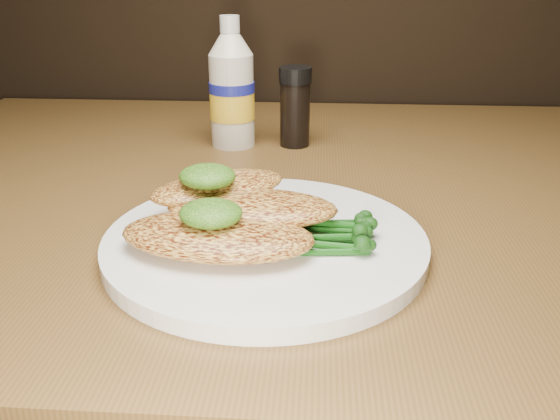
{
  "coord_description": "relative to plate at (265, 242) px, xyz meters",
  "views": [
    {
      "loc": [
        -0.01,
        0.38,
        1.0
      ],
      "look_at": [
        -0.04,
        0.87,
        0.79
      ],
      "focal_mm": 37.98,
      "sensor_mm": 36.0,
      "label": 1
    }
  ],
  "objects": [
    {
      "name": "broccolini_bundle",
      "position": [
        0.04,
        -0.01,
        0.02
      ],
      "size": [
        0.16,
        0.13,
        0.02
      ],
      "primitive_type": null,
      "rotation": [
        0.0,
        0.0,
        -0.17
      ],
      "color": "#134A10",
      "rests_on": "plate"
    },
    {
      "name": "pepper_grinder",
      "position": [
        0.01,
        0.32,
        0.05
      ],
      "size": [
        0.05,
        0.05,
        0.11
      ],
      "primitive_type": null,
      "rotation": [
        0.0,
        0.0,
        0.24
      ],
      "color": "black",
      "rests_on": "dining_table"
    },
    {
      "name": "mayo_bottle",
      "position": [
        -0.07,
        0.32,
        0.08
      ],
      "size": [
        0.08,
        0.08,
        0.18
      ],
      "primitive_type": null,
      "rotation": [
        0.0,
        0.0,
        0.37
      ],
      "color": "beige",
      "rests_on": "dining_table"
    },
    {
      "name": "pesto_front",
      "position": [
        -0.04,
        -0.03,
        0.04
      ],
      "size": [
        0.06,
        0.06,
        0.02
      ],
      "primitive_type": "ellipsoid",
      "rotation": [
        0.0,
        0.0,
        -0.16
      ],
      "color": "#0D3407",
      "rests_on": "chicken_front"
    },
    {
      "name": "chicken_mid",
      "position": [
        -0.01,
        0.01,
        0.03
      ],
      "size": [
        0.16,
        0.08,
        0.02
      ],
      "primitive_type": "ellipsoid",
      "rotation": [
        0.0,
        0.0,
        -0.03
      ],
      "color": "gold",
      "rests_on": "plate"
    },
    {
      "name": "pesto_back",
      "position": [
        -0.06,
        0.03,
        0.05
      ],
      "size": [
        0.06,
        0.06,
        0.02
      ],
      "primitive_type": "ellipsoid",
      "rotation": [
        0.0,
        0.0,
        -0.18
      ],
      "color": "#0D3407",
      "rests_on": "chicken_back"
    },
    {
      "name": "plate",
      "position": [
        0.0,
        0.0,
        0.0
      ],
      "size": [
        0.29,
        0.29,
        0.02
      ],
      "primitive_type": "cylinder",
      "color": "white",
      "rests_on": "dining_table"
    },
    {
      "name": "chicken_front",
      "position": [
        -0.04,
        -0.03,
        0.02
      ],
      "size": [
        0.18,
        0.1,
        0.03
      ],
      "primitive_type": "ellipsoid",
      "rotation": [
        0.0,
        0.0,
        -0.09
      ],
      "color": "gold",
      "rests_on": "plate"
    },
    {
      "name": "chicken_back",
      "position": [
        -0.05,
        0.05,
        0.04
      ],
      "size": [
        0.15,
        0.13,
        0.02
      ],
      "primitive_type": "ellipsoid",
      "rotation": [
        0.0,
        0.0,
        0.57
      ],
      "color": "gold",
      "rests_on": "plate"
    }
  ]
}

